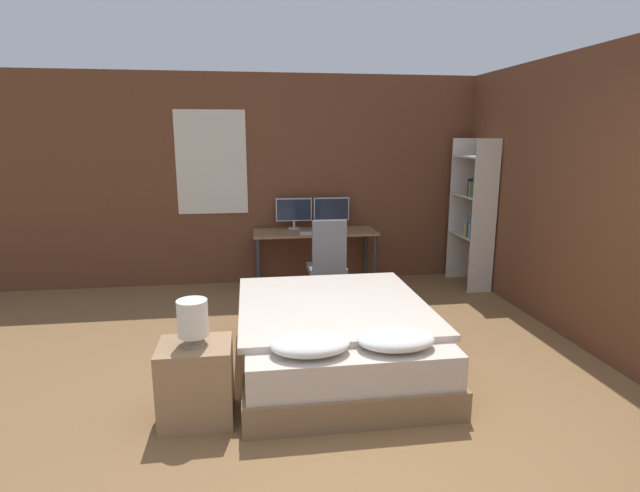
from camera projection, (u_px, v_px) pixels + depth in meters
ground_plane at (397, 448)px, 3.15m from camera, size 20.00×20.00×0.00m
wall_back at (314, 180)px, 6.59m from camera, size 12.00×0.08×2.70m
wall_side_right at (581, 200)px, 4.61m from camera, size 0.06×12.00×2.70m
bed at (335, 336)px, 4.23m from camera, size 1.59×2.04×0.60m
nightstand at (196, 382)px, 3.42m from camera, size 0.49×0.41×0.55m
bedside_lamp at (193, 319)px, 3.32m from camera, size 0.20×0.20×0.31m
desk at (315, 238)px, 6.38m from camera, size 1.56×0.60×0.74m
monitor_left at (294, 211)px, 6.46m from camera, size 0.47×0.16×0.40m
monitor_right at (332, 210)px, 6.53m from camera, size 0.47×0.16×0.40m
keyboard at (317, 233)px, 6.17m from camera, size 0.41×0.13×0.02m
computer_mouse at (340, 232)px, 6.21m from camera, size 0.07×0.05×0.04m
office_chair at (327, 273)px, 5.71m from camera, size 0.52×0.52×1.02m
bookshelf at (474, 208)px, 6.33m from camera, size 0.32×0.72×1.90m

